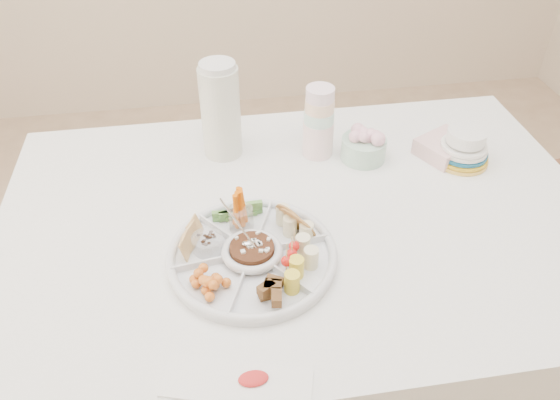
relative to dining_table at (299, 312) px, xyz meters
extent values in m
plane|color=tan|center=(0.00, 0.00, -0.38)|extent=(4.00, 4.00, 0.00)
cube|color=white|center=(0.00, 0.00, 0.00)|extent=(1.52, 1.02, 0.76)
cylinder|color=white|center=(-0.14, -0.14, 0.40)|extent=(0.43, 0.43, 0.04)
cylinder|color=black|center=(-0.14, -0.14, 0.41)|extent=(0.11, 0.11, 0.04)
cylinder|color=silver|center=(0.09, 0.26, 0.50)|extent=(0.09, 0.09, 0.24)
cylinder|color=silver|center=(-0.17, 0.31, 0.52)|extent=(0.13, 0.13, 0.28)
cylinder|color=#96BFAC|center=(0.22, 0.22, 0.43)|extent=(0.13, 0.13, 0.10)
cube|color=beige|center=(0.46, 0.20, 0.40)|extent=(0.18, 0.18, 0.05)
cylinder|color=#FACA61|center=(0.49, 0.16, 0.43)|extent=(0.17, 0.17, 0.10)
cube|color=silver|center=(-0.21, -0.45, 0.38)|extent=(0.29, 0.17, 0.01)
camera|label=1|loc=(-0.22, -1.02, 1.27)|focal=35.00mm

